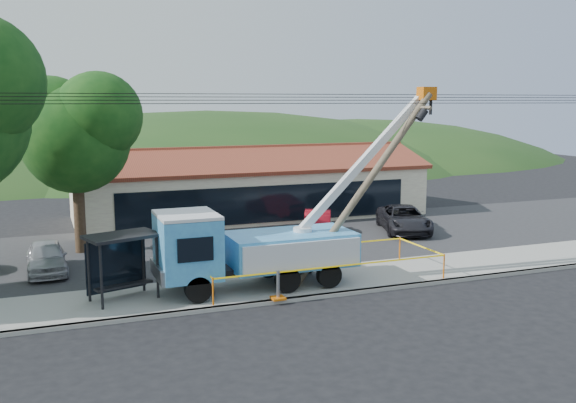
% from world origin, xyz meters
% --- Properties ---
extents(ground, '(120.00, 120.00, 0.00)m').
position_xyz_m(ground, '(0.00, 0.00, 0.00)').
color(ground, black).
rests_on(ground, ground).
extents(curb, '(60.00, 0.25, 0.15)m').
position_xyz_m(curb, '(0.00, 2.10, 0.07)').
color(curb, '#9A9890').
rests_on(curb, ground).
extents(sidewalk, '(60.00, 4.00, 0.15)m').
position_xyz_m(sidewalk, '(0.00, 4.00, 0.07)').
color(sidewalk, '#9A9890').
rests_on(sidewalk, ground).
extents(parking_lot, '(60.00, 12.00, 0.10)m').
position_xyz_m(parking_lot, '(0.00, 12.00, 0.05)').
color(parking_lot, '#28282B').
rests_on(parking_lot, ground).
extents(strip_mall, '(22.50, 8.53, 4.67)m').
position_xyz_m(strip_mall, '(4.00, 19.98, 1.88)').
color(strip_mall, '#C1AF99').
rests_on(strip_mall, ground).
extents(tree_lot, '(6.30, 5.60, 8.94)m').
position_xyz_m(tree_lot, '(-7.00, 13.00, 6.21)').
color(tree_lot, '#332316').
rests_on(tree_lot, ground).
extents(hill_center, '(89.60, 64.00, 32.00)m').
position_xyz_m(hill_center, '(10.00, 55.00, 0.00)').
color(hill_center, '#1C3E16').
rests_on(hill_center, ground).
extents(hill_east, '(72.80, 52.00, 26.00)m').
position_xyz_m(hill_east, '(30.00, 55.00, 0.00)').
color(hill_east, '#1C3E16').
rests_on(hill_east, ground).
extents(utility_truck, '(11.89, 4.26, 7.95)m').
position_xyz_m(utility_truck, '(-1.04, 3.95, 1.83)').
color(utility_truck, black).
rests_on(utility_truck, ground).
extents(leaning_pole, '(6.28, 1.66, 7.87)m').
position_xyz_m(leaning_pole, '(3.98, 3.52, 4.37)').
color(leaning_pole, brown).
rests_on(leaning_pole, ground).
extents(bus_shelter, '(2.94, 2.28, 2.50)m').
position_xyz_m(bus_shelter, '(-6.05, 4.34, 1.98)').
color(bus_shelter, black).
rests_on(bus_shelter, ground).
extents(caution_tape, '(10.01, 3.60, 1.04)m').
position_xyz_m(caution_tape, '(1.91, 4.05, 0.91)').
color(caution_tape, '#D3600B').
rests_on(caution_tape, ground).
extents(car_silver, '(1.73, 4.14, 1.40)m').
position_xyz_m(car_silver, '(-8.65, 9.45, 0.00)').
color(car_silver, '#9FA0A6').
rests_on(car_silver, ground).
extents(car_red, '(3.08, 4.39, 1.37)m').
position_xyz_m(car_red, '(5.58, 12.43, 0.00)').
color(car_red, maroon).
rests_on(car_red, ground).
extents(car_dark, '(4.02, 5.82, 1.48)m').
position_xyz_m(car_dark, '(10.62, 11.58, 0.00)').
color(car_dark, black).
rests_on(car_dark, ground).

